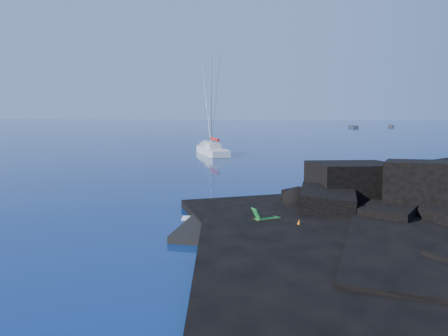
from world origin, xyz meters
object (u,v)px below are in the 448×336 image
object	(u,v)px
deck_chair	(267,215)
marker_cone	(299,225)
sailboat	(212,154)
distant_boat_b	(391,127)
distant_boat_a	(353,128)
sunbather	(247,223)

from	to	relation	value
deck_chair	marker_cone	xyz separation A→B (m)	(1.57, -0.87, -0.24)
sailboat	marker_cone	bearing A→B (deg)	-97.92
distant_boat_b	distant_boat_a	bearing A→B (deg)	-136.05
deck_chair	sunbather	xyz separation A→B (m)	(-1.04, -0.43, -0.34)
deck_chair	distant_boat_a	xyz separation A→B (m)	(26.85, 117.91, -0.85)
sunbather	distant_boat_b	size ratio (longest dim) A/B	0.35
deck_chair	sunbather	size ratio (longest dim) A/B	0.86
distant_boat_a	deck_chair	bearing A→B (deg)	-111.69
sailboat	distant_boat_a	bearing A→B (deg)	45.58
marker_cone	distant_boat_a	xyz separation A→B (m)	(25.28, 118.78, -0.61)
sailboat	deck_chair	xyz separation A→B (m)	(7.50, -36.61, 0.85)
sailboat	sunbather	distance (m)	37.60
sunbather	distant_boat_b	xyz separation A→B (m)	(41.07, 124.70, -0.51)
distant_boat_a	sunbather	bearing A→B (deg)	-112.12
distant_boat_a	distant_boat_b	xyz separation A→B (m)	(13.19, 6.37, 0.00)
marker_cone	distant_boat_b	world-z (taller)	marker_cone
deck_chair	marker_cone	size ratio (longest dim) A/B	2.79
sailboat	distant_boat_b	size ratio (longest dim) A/B	2.67
sunbather	distant_boat_b	world-z (taller)	sunbather
sailboat	deck_chair	size ratio (longest dim) A/B	8.94
sunbather	distant_boat_a	distance (m)	121.58
distant_boat_a	distant_boat_b	bearing A→B (deg)	16.90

